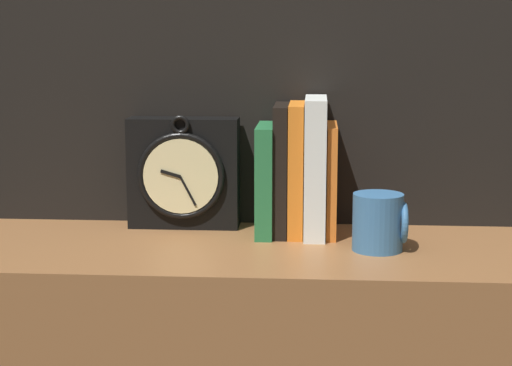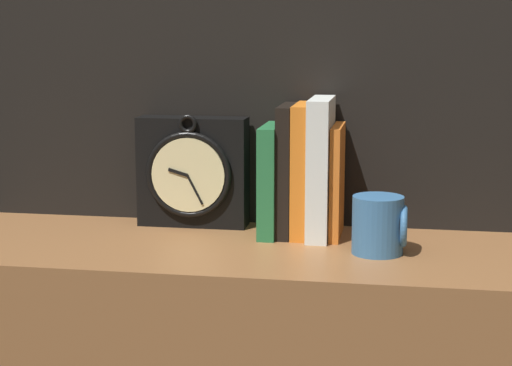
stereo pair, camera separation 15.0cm
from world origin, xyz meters
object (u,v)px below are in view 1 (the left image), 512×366
Objects in this scene: book_slot0_green at (266,180)px; book_slot4_orange at (331,180)px; book_slot3_white at (315,167)px; clock at (183,173)px; book_slot1_black at (281,170)px; book_slot2_orange at (296,169)px; mug at (380,222)px.

book_slot0_green is 0.12m from book_slot4_orange.
clock is at bearing 170.91° from book_slot3_white.
book_slot2_orange reaches higher than book_slot1_black.
book_slot3_white is at bearing -7.24° from book_slot1_black.
book_slot4_orange is at bearing 13.17° from book_slot3_white.
book_slot3_white is at bearing 136.11° from mug.
book_slot2_orange is (0.06, 0.00, 0.02)m from book_slot0_green.
book_slot4_orange is (0.09, -0.00, -0.02)m from book_slot1_black.
book_slot2_orange is at bearing -1.33° from book_slot1_black.
book_slot4_orange is (0.28, -0.03, -0.00)m from clock.
mug is (0.15, -0.12, -0.07)m from book_slot2_orange.
clock is 0.90× the size of book_slot2_orange.
book_slot2_orange reaches higher than clock.
book_slot3_white reaches higher than book_slot1_black.
book_slot1_black is at bearing 146.52° from mug.
book_slot1_black reaches higher than book_slot0_green.
clock is 0.17m from book_slot0_green.
book_slot1_black is 0.03m from book_slot2_orange.
book_slot1_black is at bearing -9.71° from clock.
clock is at bearing 171.36° from book_slot2_orange.
mug is at bearing -28.69° from book_slot0_green.
book_slot2_orange is at bearing 141.93° from mug.
book_slot0_green is at bearing 151.31° from mug.
book_slot3_white is (0.09, -0.00, 0.03)m from book_slot0_green.
clock reaches higher than book_slot0_green.
book_slot1_black is 0.06m from book_slot3_white.
clock is 1.08× the size of book_slot0_green.
mug is (0.21, -0.11, -0.05)m from book_slot0_green.
book_slot3_white is (0.06, -0.01, 0.01)m from book_slot1_black.
book_slot2_orange is at bearing 168.12° from book_slot3_white.
clock is 0.19m from book_slot1_black.
book_slot2_orange is 0.04m from book_slot3_white.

